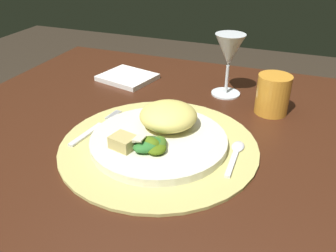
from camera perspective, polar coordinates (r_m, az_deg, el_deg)
name	(u,v)px	position (r m, az deg, el deg)	size (l,w,h in m)	color
dining_table	(188,183)	(0.84, 3.18, -9.15)	(1.12, 0.82, 0.72)	#3D1D10
placemat	(159,145)	(0.69, -1.50, -3.16)	(0.39, 0.39, 0.01)	tan
dinner_plate	(159,141)	(0.68, -1.51, -2.39)	(0.26, 0.26, 0.02)	silver
pasta_serving	(168,116)	(0.70, 0.05, 1.68)	(0.12, 0.11, 0.05)	#E0CE66
salad_greens	(151,144)	(0.64, -2.83, -3.01)	(0.08, 0.08, 0.03)	#41691F
bread_piece	(123,142)	(0.64, -7.25, -2.58)	(0.04, 0.04, 0.02)	tan
fork	(94,129)	(0.75, -11.88, -0.44)	(0.03, 0.17, 0.00)	silver
spoon	(236,152)	(0.67, 10.95, -4.20)	(0.02, 0.12, 0.01)	silver
napkin	(127,77)	(1.00, -6.59, 7.86)	(0.14, 0.12, 0.01)	white
wine_glass	(229,53)	(0.88, 9.89, 11.65)	(0.07, 0.07, 0.15)	silver
amber_tumbler	(273,94)	(0.83, 16.65, 4.94)	(0.08, 0.08, 0.09)	orange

